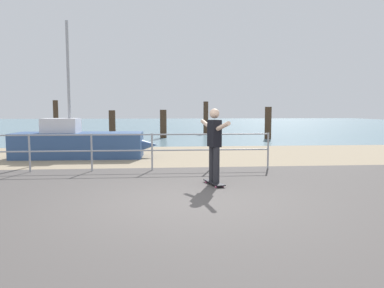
% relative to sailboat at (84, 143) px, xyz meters
% --- Properties ---
extents(ground_plane, '(24.00, 10.00, 0.04)m').
position_rel_sailboat_xyz_m(ground_plane, '(2.99, -7.52, -0.52)').
color(ground_plane, '#514C49').
rests_on(ground_plane, ground).
extents(beach_strip, '(24.00, 6.00, 0.04)m').
position_rel_sailboat_xyz_m(beach_strip, '(2.99, 0.48, -0.52)').
color(beach_strip, tan).
rests_on(beach_strip, ground).
extents(sea_surface, '(72.00, 50.00, 0.04)m').
position_rel_sailboat_xyz_m(sea_surface, '(2.99, 28.48, -0.52)').
color(sea_surface, slate).
rests_on(sea_surface, ground).
extents(railing_fence, '(9.95, 0.05, 1.05)m').
position_rel_sailboat_xyz_m(railing_fence, '(0.81, -2.92, 0.18)').
color(railing_fence, '#9EA0A5').
rests_on(railing_fence, ground).
extents(sailboat, '(4.97, 1.50, 4.73)m').
position_rel_sailboat_xyz_m(sailboat, '(0.00, 0.00, 0.00)').
color(sailboat, '#335184').
rests_on(sailboat, ground).
extents(skateboard, '(0.41, 0.82, 0.08)m').
position_rel_sailboat_xyz_m(skateboard, '(3.90, -5.02, -0.45)').
color(skateboard, black).
rests_on(skateboard, ground).
extents(skateboarder, '(0.48, 1.42, 1.65)m').
position_rel_sailboat_xyz_m(skateboarder, '(3.90, -5.02, 0.50)').
color(skateboarder, '#26262B').
rests_on(skateboarder, skateboard).
extents(groyne_post_0, '(0.28, 0.28, 2.21)m').
position_rel_sailboat_xyz_m(groyne_post_0, '(-3.13, 7.96, 0.59)').
color(groyne_post_0, '#422D1E').
rests_on(groyne_post_0, ground).
extents(groyne_post_1, '(0.38, 0.38, 1.65)m').
position_rel_sailboat_xyz_m(groyne_post_1, '(-0.14, 8.73, 0.31)').
color(groyne_post_1, '#422D1E').
rests_on(groyne_post_1, ground).
extents(groyne_post_2, '(0.39, 0.39, 1.68)m').
position_rel_sailboat_xyz_m(groyne_post_2, '(2.85, 8.71, 0.32)').
color(groyne_post_2, '#422D1E').
rests_on(groyne_post_2, ground).
extents(groyne_post_3, '(0.34, 0.34, 2.25)m').
position_rel_sailboat_xyz_m(groyne_post_3, '(5.85, 12.38, 0.61)').
color(groyne_post_3, '#422D1E').
rests_on(groyne_post_3, ground).
extents(groyne_post_4, '(0.38, 0.38, 1.85)m').
position_rel_sailboat_xyz_m(groyne_post_4, '(8.84, 7.47, 0.41)').
color(groyne_post_4, '#422D1E').
rests_on(groyne_post_4, ground).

